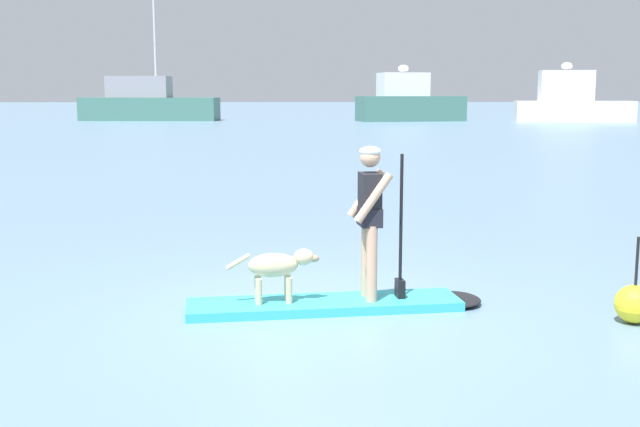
% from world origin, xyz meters
% --- Properties ---
extents(ground_plane, '(400.00, 400.00, 0.00)m').
position_xyz_m(ground_plane, '(0.00, 0.00, 0.00)').
color(ground_plane, slate).
extents(paddleboard, '(3.30, 1.00, 0.10)m').
position_xyz_m(paddleboard, '(0.22, 0.02, 0.05)').
color(paddleboard, '#33B2BF').
rests_on(paddleboard, ground_plane).
extents(person_paddler, '(0.63, 0.51, 1.67)m').
position_xyz_m(person_paddler, '(0.51, 0.05, 1.07)').
color(person_paddler, tan).
rests_on(person_paddler, paddleboard).
extents(dog, '(1.00, 0.28, 0.58)m').
position_xyz_m(dog, '(-0.50, -0.05, 0.49)').
color(dog, '#CCB78C').
rests_on(dog, paddleboard).
extents(moored_boat_port, '(11.83, 4.32, 12.89)m').
position_xyz_m(moored_boat_port, '(-12.25, 59.90, 1.45)').
color(moored_boat_port, '#3F7266').
rests_on(moored_boat_port, ground_plane).
extents(moored_boat_far_port, '(9.22, 4.73, 4.66)m').
position_xyz_m(moored_boat_far_port, '(9.94, 57.56, 1.54)').
color(moored_boat_far_port, '#3F7266').
rests_on(moored_boat_far_port, ground_plane).
extents(moored_boat_starboard, '(9.71, 4.68, 4.80)m').
position_xyz_m(moored_boat_starboard, '(22.93, 55.23, 1.55)').
color(moored_boat_starboard, white).
rests_on(moored_boat_starboard, ground_plane).
extents(marker_buoy, '(0.40, 0.40, 0.90)m').
position_xyz_m(marker_buoy, '(3.14, -0.65, 0.20)').
color(marker_buoy, yellow).
rests_on(marker_buoy, ground_plane).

